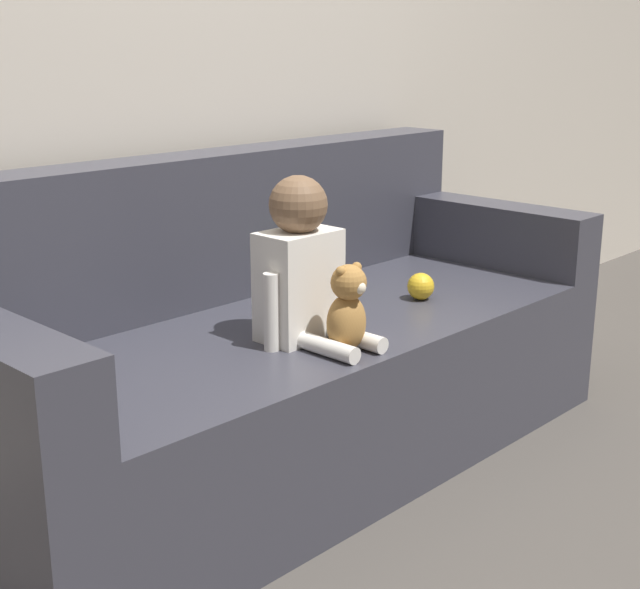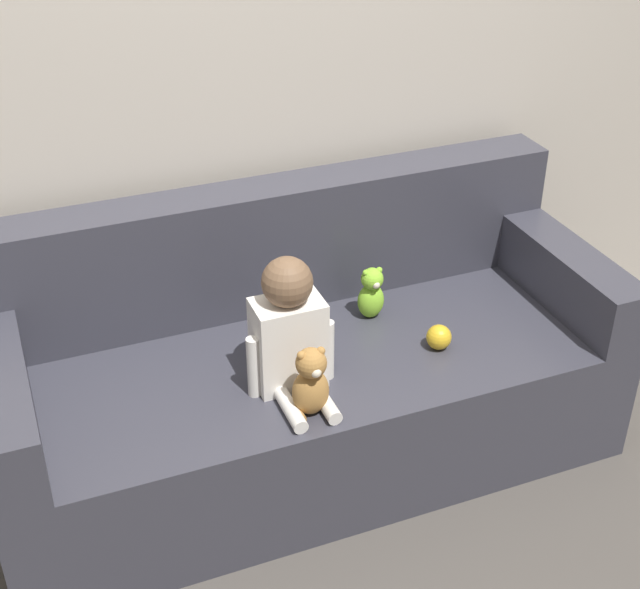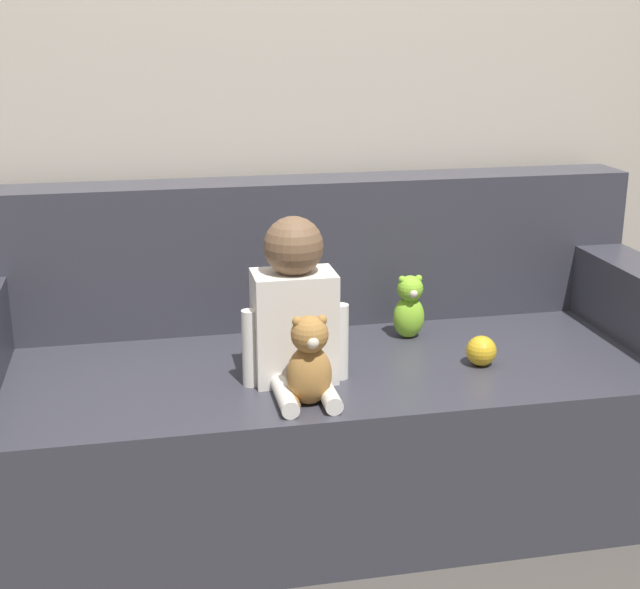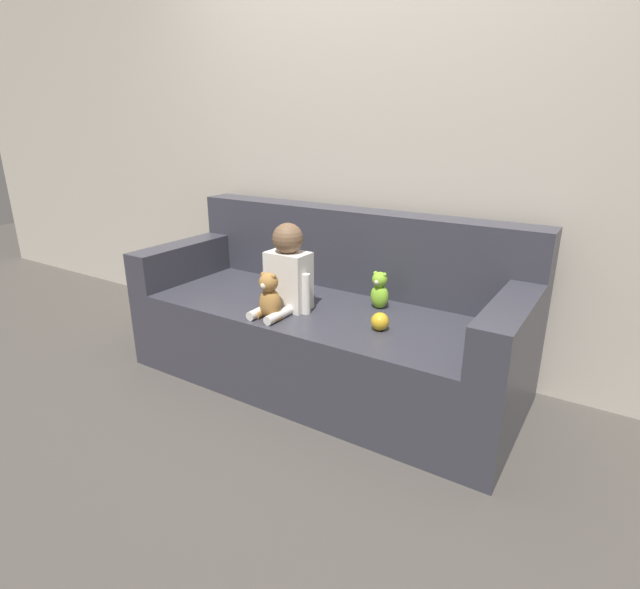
# 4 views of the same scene
# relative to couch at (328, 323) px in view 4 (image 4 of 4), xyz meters

# --- Properties ---
(ground_plane) EXTENTS (12.00, 12.00, 0.00)m
(ground_plane) POSITION_rel_couch_xyz_m (0.00, -0.06, -0.31)
(ground_plane) COLOR #4C4742
(wall_back) EXTENTS (8.00, 0.05, 2.60)m
(wall_back) POSITION_rel_couch_xyz_m (0.00, 0.45, 0.99)
(wall_back) COLOR beige
(wall_back) RESTS_ON ground_plane
(couch) EXTENTS (2.05, 0.84, 0.89)m
(couch) POSITION_rel_couch_xyz_m (0.00, 0.00, 0.00)
(couch) COLOR #383842
(couch) RESTS_ON ground_plane
(person_baby) EXTENTS (0.28, 0.32, 0.44)m
(person_baby) POSITION_rel_couch_xyz_m (-0.11, -0.20, 0.32)
(person_baby) COLOR white
(person_baby) RESTS_ON couch
(teddy_bear_brown) EXTENTS (0.14, 0.11, 0.23)m
(teddy_bear_brown) POSITION_rel_couch_xyz_m (-0.11, -0.36, 0.23)
(teddy_bear_brown) COLOR #AD7A3D
(teddy_bear_brown) RESTS_ON couch
(plush_toy_side) EXTENTS (0.09, 0.09, 0.19)m
(plush_toy_side) POSITION_rel_couch_xyz_m (0.27, 0.05, 0.22)
(plush_toy_side) COLOR #8CD133
(plush_toy_side) RESTS_ON couch
(toy_ball) EXTENTS (0.08, 0.08, 0.08)m
(toy_ball) POSITION_rel_couch_xyz_m (0.40, -0.20, 0.17)
(toy_ball) COLOR gold
(toy_ball) RESTS_ON couch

